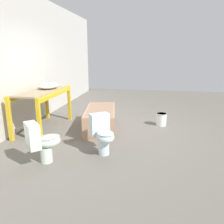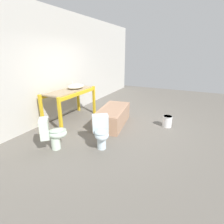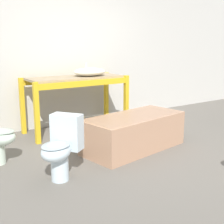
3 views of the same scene
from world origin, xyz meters
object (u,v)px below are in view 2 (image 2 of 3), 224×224
toilet_near (101,131)px  bathtub_main (113,115)px  toilet_far (52,133)px  bucket_white (167,121)px  sink_basin (76,86)px

toilet_near → bathtub_main: bearing=68.9°
toilet_far → bucket_white: 3.07m
toilet_far → bucket_white: toilet_far is taller
sink_basin → bathtub_main: 1.46m
sink_basin → toilet_far: 2.06m
sink_basin → bathtub_main: sink_basin is taller
bathtub_main → toilet_near: bearing=-174.5°
bucket_white → toilet_far: bearing=139.2°
bathtub_main → toilet_far: 1.88m
sink_basin → bathtub_main: bearing=-91.2°
bathtub_main → toilet_far: toilet_far is taller
toilet_near → bucket_white: bearing=22.6°
bathtub_main → toilet_near: toilet_near is taller
sink_basin → bucket_white: size_ratio=1.83×
toilet_near → bucket_white: 2.13m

